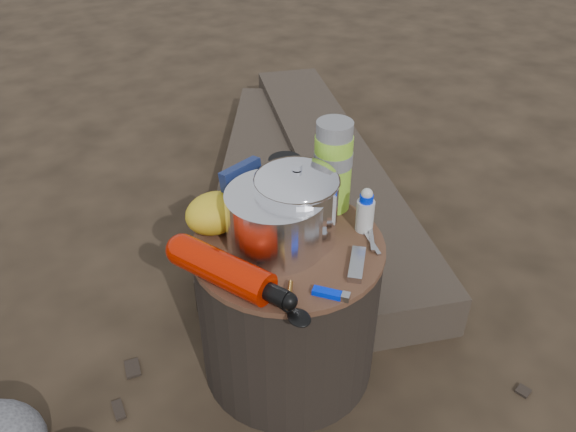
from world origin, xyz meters
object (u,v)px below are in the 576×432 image
stump (288,308)px  log_main (333,169)px  thermos (333,166)px  travel_mug (285,180)px  camping_pot (296,204)px  fuel_bottle (223,270)px

stump → log_main: 0.90m
log_main → thermos: thermos is taller
thermos → travel_mug: 0.13m
thermos → travel_mug: thermos is taller
camping_pot → fuel_bottle: bearing=-167.0°
camping_pot → thermos: thermos is taller
stump → thermos: bearing=22.7°
stump → thermos: 0.36m
stump → fuel_bottle: size_ratio=1.48×
fuel_bottle → thermos: (0.35, 0.11, 0.08)m
fuel_bottle → log_main: bearing=17.3°
stump → travel_mug: travel_mug is taller
stump → camping_pot: camping_pot is taller
stump → log_main: (0.62, 0.65, -0.13)m
camping_pot → log_main: bearing=47.3°
camping_pot → travel_mug: size_ratio=1.58×
log_main → travel_mug: size_ratio=14.36×
travel_mug → thermos: bearing=-44.4°
log_main → travel_mug: 0.82m
camping_pot → fuel_bottle: 0.22m
thermos → camping_pot: bearing=-156.7°
fuel_bottle → thermos: size_ratio=1.31×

